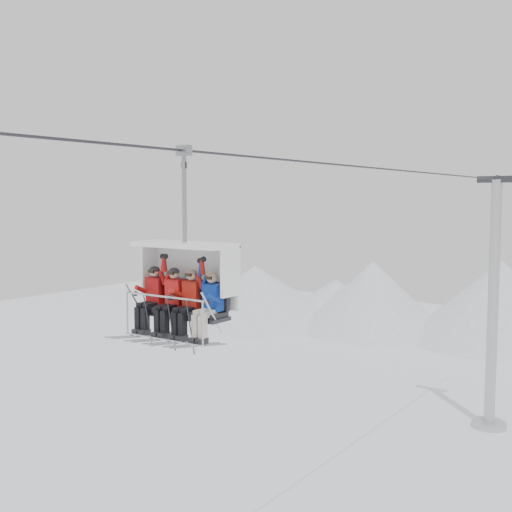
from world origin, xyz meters
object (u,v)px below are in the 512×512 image
Objects in this scene: skier_center_right at (189,301)px; skier_far_right at (209,304)px; chairlift_carrier at (189,277)px; skier_center_left at (172,299)px; lift_tower_right at (492,322)px; skier_far_left at (152,297)px.

skier_center_right reaches higher than skier_far_right.
chairlift_carrier is 0.60m from skier_center_left.
chairlift_carrier is at bearing 158.88° from skier_far_right.
skier_center_left is at bearing -126.02° from chairlift_carrier.
lift_tower_right reaches higher than chairlift_carrier.
skier_far_left is at bearing -158.86° from chairlift_carrier.
skier_far_right is at bearing -0.43° from skier_center_right.
skier_center_right is at bearing -49.16° from chairlift_carrier.
skier_center_left is at bearing -90.51° from lift_tower_right.
chairlift_carrier reaches higher than skier_far_left.
skier_center_right is at bearing -89.39° from lift_tower_right.
chairlift_carrier is (0.00, -24.50, 4.87)m from lift_tower_right.
skier_far_right is (1.59, -0.00, -0.01)m from skier_far_left.
skier_center_right is at bearing 0.00° from skier_center_left.
lift_tower_right is at bearing 90.61° from skier_center_right.
skier_center_left is (0.57, 0.00, 0.00)m from skier_far_left.
chairlift_carrier is at bearing 21.14° from skier_far_left.
skier_center_left is 1.00× the size of skier_far_right.
chairlift_carrier reaches higher than skier_center_left.
skier_far_left is 1.59m from skier_far_right.
chairlift_carrier reaches higher than skier_center_right.
lift_tower_right is at bearing 89.49° from skier_center_left.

